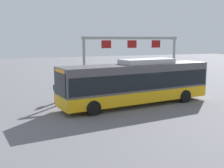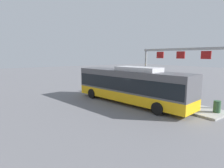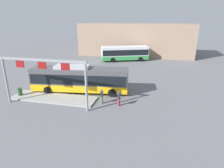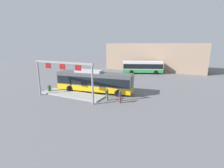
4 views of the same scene
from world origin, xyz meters
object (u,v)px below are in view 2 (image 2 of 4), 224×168
at_px(trash_bin, 217,107).
at_px(bus_main, 130,84).
at_px(person_boarding, 118,84).
at_px(person_waiting_near, 127,86).

bearing_deg(trash_bin, bus_main, 25.62).
bearing_deg(person_boarding, person_waiting_near, 80.65).
height_order(person_boarding, trash_bin, person_boarding).
xyz_separation_m(bus_main, trash_bin, (-6.47, -3.10, -1.20)).
relative_size(bus_main, trash_bin, 13.58).
relative_size(person_boarding, person_waiting_near, 1.00).
xyz_separation_m(person_boarding, person_waiting_near, (-1.93, 0.15, 0.00)).
height_order(bus_main, trash_bin, bus_main).
bearing_deg(person_waiting_near, person_boarding, -103.96).
xyz_separation_m(person_waiting_near, trash_bin, (-10.12, -0.30, -0.28)).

